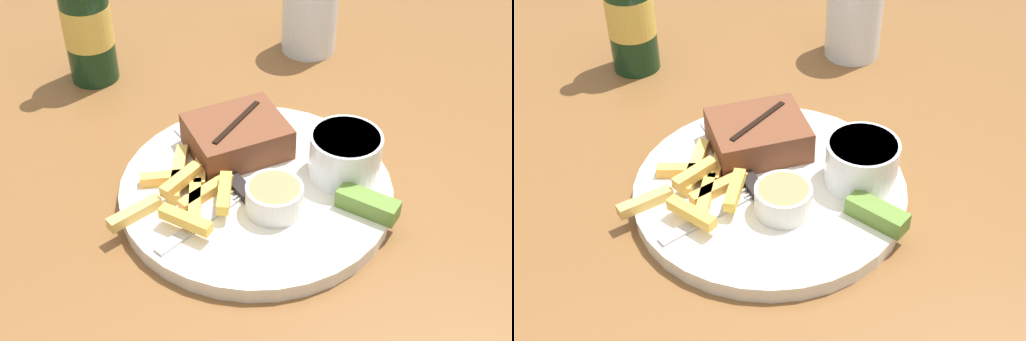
{
  "view_description": "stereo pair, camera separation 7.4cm",
  "coord_description": "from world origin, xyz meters",
  "views": [
    {
      "loc": [
        -0.19,
        -0.53,
        1.26
      ],
      "look_at": [
        0.0,
        0.0,
        0.78
      ],
      "focal_mm": 50.0,
      "sensor_mm": 36.0,
      "label": 1
    },
    {
      "loc": [
        -0.11,
        -0.55,
        1.26
      ],
      "look_at": [
        0.0,
        0.0,
        0.78
      ],
      "focal_mm": 50.0,
      "sensor_mm": 36.0,
      "label": 2
    }
  ],
  "objects": [
    {
      "name": "pickle_spear",
      "position": [
        0.09,
        -0.07,
        0.77
      ],
      "size": [
        0.06,
        0.06,
        0.02
      ],
      "color": "#567A2D",
      "rests_on": "dinner_plate"
    },
    {
      "name": "dining_table",
      "position": [
        0.0,
        0.0,
        0.68
      ],
      "size": [
        1.5,
        1.62,
        0.74
      ],
      "color": "brown",
      "rests_on": "ground_plane"
    },
    {
      "name": "knife_utensil",
      "position": [
        -0.03,
        0.03,
        0.76
      ],
      "size": [
        0.06,
        0.16,
        0.01
      ],
      "rotation": [
        0.0,
        0.0,
        1.82
      ],
      "color": "#B7B7BC",
      "rests_on": "dinner_plate"
    },
    {
      "name": "coleslaw_cup",
      "position": [
        0.1,
        -0.01,
        0.78
      ],
      "size": [
        0.08,
        0.08,
        0.05
      ],
      "color": "white",
      "rests_on": "dinner_plate"
    },
    {
      "name": "dipping_sauce_cup",
      "position": [
        0.01,
        -0.04,
        0.77
      ],
      "size": [
        0.06,
        0.06,
        0.03
      ],
      "color": "silver",
      "rests_on": "dinner_plate"
    },
    {
      "name": "drinking_glass",
      "position": [
        0.17,
        0.27,
        0.8
      ],
      "size": [
        0.08,
        0.08,
        0.12
      ],
      "color": "silver",
      "rests_on": "dining_table"
    },
    {
      "name": "dinner_plate",
      "position": [
        0.0,
        0.0,
        0.75
      ],
      "size": [
        0.29,
        0.29,
        0.02
      ],
      "color": "silver",
      "rests_on": "dining_table"
    },
    {
      "name": "fries_pile",
      "position": [
        -0.07,
        0.01,
        0.77
      ],
      "size": [
        0.14,
        0.15,
        0.02
      ],
      "color": "gold",
      "rests_on": "dinner_plate"
    },
    {
      "name": "fork_utensil",
      "position": [
        -0.07,
        -0.03,
        0.76
      ],
      "size": [
        0.12,
        0.07,
        0.0
      ],
      "rotation": [
        0.0,
        0.0,
        6.76
      ],
      "color": "#B7B7BC",
      "rests_on": "dinner_plate"
    },
    {
      "name": "steak_portion",
      "position": [
        -0.0,
        0.06,
        0.78
      ],
      "size": [
        0.11,
        0.09,
        0.04
      ],
      "color": "brown",
      "rests_on": "dinner_plate"
    },
    {
      "name": "beer_bottle",
      "position": [
        -0.12,
        0.29,
        0.82
      ],
      "size": [
        0.06,
        0.06,
        0.23
      ],
      "color": "#143319",
      "rests_on": "dining_table"
    }
  ]
}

